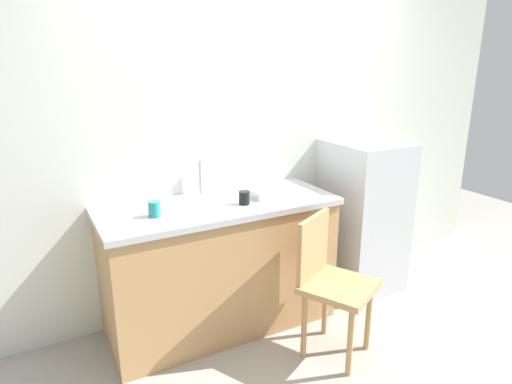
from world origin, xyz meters
The scene contains 10 objects.
ground_plane centered at (0.00, 0.00, 0.00)m, with size 8.00×8.00×0.00m, color #9E998E.
back_wall centered at (0.00, 1.00, 1.26)m, with size 4.80×0.10×2.52m, color silver.
cabinet_base centered at (-0.43, 0.65, 0.43)m, with size 1.52×0.60×0.86m, color tan.
countertop centered at (-0.43, 0.65, 0.88)m, with size 1.56×0.64×0.04m, color #B7B7BC.
faucet centered at (-0.45, 0.90, 1.02)m, with size 0.02×0.02×0.24m, color #B7B7BC.
refrigerator centered at (0.82, 0.65, 0.60)m, with size 0.53×0.60×1.19m, color silver.
chair centered at (0.05, 0.06, 0.50)m, with size 0.54×0.54×0.89m.
dish_tray centered at (-0.05, 0.63, 0.92)m, with size 0.28×0.20×0.05m, color white.
cup_teal centered at (-0.87, 0.59, 0.95)m, with size 0.07×0.07×0.09m, color teal.
cup_black centered at (-0.29, 0.54, 0.94)m, with size 0.07×0.07×0.09m, color black.
Camera 1 is at (-1.50, -1.87, 1.80)m, focal length 30.91 mm.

